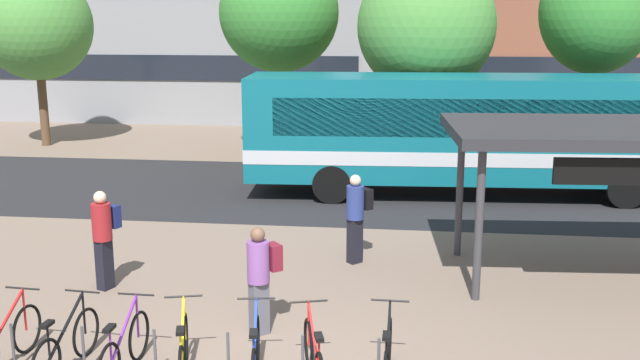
{
  "coord_description": "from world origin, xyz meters",
  "views": [
    {
      "loc": [
        1.64,
        -8.01,
        4.75
      ],
      "look_at": [
        0.03,
        5.36,
        1.68
      ],
      "focal_mm": 40.46,
      "sensor_mm": 36.0,
      "label": 1
    }
  ],
  "objects_px": {
    "parked_bicycle_red_1": "(6,342)",
    "street_tree_1": "(36,25)",
    "commuter_navy_pack_1": "(104,233)",
    "commuter_black_pack_2": "(356,212)",
    "street_tree_0": "(279,13)",
    "commuter_maroon_pack_0": "(261,273)",
    "parked_bicycle_red_6": "(314,359)",
    "parked_bicycle_black_7": "(387,358)",
    "parked_bicycle_purple_3": "(124,350)",
    "street_tree_2": "(597,11)",
    "city_bus": "(475,130)",
    "parked_bicycle_blue_5": "(256,355)",
    "parked_bicycle_black_2": "(67,346)",
    "parked_bicycle_yellow_4": "(183,352)",
    "street_tree_3": "(426,26)"
  },
  "relations": [
    {
      "from": "street_tree_3",
      "to": "city_bus",
      "type": "bearing_deg",
      "value": -67.35
    },
    {
      "from": "commuter_navy_pack_1",
      "to": "parked_bicycle_blue_5",
      "type": "bearing_deg",
      "value": 68.86
    },
    {
      "from": "parked_bicycle_purple_3",
      "to": "parked_bicycle_blue_5",
      "type": "bearing_deg",
      "value": -86.97
    },
    {
      "from": "parked_bicycle_red_6",
      "to": "parked_bicycle_black_7",
      "type": "relative_size",
      "value": 0.97
    },
    {
      "from": "street_tree_0",
      "to": "street_tree_3",
      "type": "relative_size",
      "value": 1.05
    },
    {
      "from": "parked_bicycle_red_6",
      "to": "street_tree_2",
      "type": "relative_size",
      "value": 0.24
    },
    {
      "from": "parked_bicycle_red_1",
      "to": "parked_bicycle_purple_3",
      "type": "bearing_deg",
      "value": -87.52
    },
    {
      "from": "city_bus",
      "to": "commuter_navy_pack_1",
      "type": "relative_size",
      "value": 6.78
    },
    {
      "from": "parked_bicycle_yellow_4",
      "to": "street_tree_1",
      "type": "height_order",
      "value": "street_tree_1"
    },
    {
      "from": "parked_bicycle_purple_3",
      "to": "street_tree_2",
      "type": "xyz_separation_m",
      "value": [
        9.33,
        14.73,
        4.5
      ]
    },
    {
      "from": "parked_bicycle_black_2",
      "to": "commuter_maroon_pack_0",
      "type": "bearing_deg",
      "value": -52.63
    },
    {
      "from": "parked_bicycle_red_1",
      "to": "parked_bicycle_purple_3",
      "type": "xyz_separation_m",
      "value": [
        1.71,
        -0.03,
        0.0
      ]
    },
    {
      "from": "commuter_navy_pack_1",
      "to": "street_tree_2",
      "type": "bearing_deg",
      "value": 157.87
    },
    {
      "from": "parked_bicycle_yellow_4",
      "to": "parked_bicycle_purple_3",
      "type": "bearing_deg",
      "value": 77.14
    },
    {
      "from": "parked_bicycle_black_2",
      "to": "parked_bicycle_purple_3",
      "type": "xyz_separation_m",
      "value": [
        0.82,
        -0.02,
        0.0
      ]
    },
    {
      "from": "city_bus",
      "to": "parked_bicycle_black_7",
      "type": "height_order",
      "value": "city_bus"
    },
    {
      "from": "parked_bicycle_blue_5",
      "to": "commuter_navy_pack_1",
      "type": "xyz_separation_m",
      "value": [
        -3.33,
        3.01,
        0.65
      ]
    },
    {
      "from": "parked_bicycle_red_1",
      "to": "commuter_navy_pack_1",
      "type": "relative_size",
      "value": 0.96
    },
    {
      "from": "city_bus",
      "to": "street_tree_3",
      "type": "distance_m",
      "value": 4.33
    },
    {
      "from": "parked_bicycle_black_2",
      "to": "street_tree_2",
      "type": "xyz_separation_m",
      "value": [
        10.15,
        14.71,
        4.5
      ]
    },
    {
      "from": "parked_bicycle_blue_5",
      "to": "street_tree_3",
      "type": "relative_size",
      "value": 0.26
    },
    {
      "from": "commuter_navy_pack_1",
      "to": "commuter_black_pack_2",
      "type": "bearing_deg",
      "value": 134.89
    },
    {
      "from": "parked_bicycle_red_6",
      "to": "commuter_navy_pack_1",
      "type": "xyz_separation_m",
      "value": [
        -4.11,
        3.02,
        0.65
      ]
    },
    {
      "from": "commuter_navy_pack_1",
      "to": "commuter_black_pack_2",
      "type": "relative_size",
      "value": 1.01
    },
    {
      "from": "commuter_navy_pack_1",
      "to": "commuter_black_pack_2",
      "type": "xyz_separation_m",
      "value": [
        4.31,
        1.92,
        -0.01
      ]
    },
    {
      "from": "parked_bicycle_yellow_4",
      "to": "street_tree_3",
      "type": "bearing_deg",
      "value": -28.1
    },
    {
      "from": "commuter_navy_pack_1",
      "to": "street_tree_3",
      "type": "relative_size",
      "value": 0.27
    },
    {
      "from": "parked_bicycle_black_2",
      "to": "parked_bicycle_purple_3",
      "type": "distance_m",
      "value": 0.82
    },
    {
      "from": "parked_bicycle_black_2",
      "to": "parked_bicycle_red_6",
      "type": "bearing_deg",
      "value": -84.91
    },
    {
      "from": "parked_bicycle_blue_5",
      "to": "parked_bicycle_yellow_4",
      "type": "bearing_deg",
      "value": 82.96
    },
    {
      "from": "commuter_navy_pack_1",
      "to": "street_tree_0",
      "type": "distance_m",
      "value": 13.72
    },
    {
      "from": "commuter_black_pack_2",
      "to": "street_tree_0",
      "type": "distance_m",
      "value": 12.36
    },
    {
      "from": "commuter_maroon_pack_0",
      "to": "street_tree_2",
      "type": "height_order",
      "value": "street_tree_2"
    },
    {
      "from": "street_tree_3",
      "to": "commuter_black_pack_2",
      "type": "bearing_deg",
      "value": -99.07
    },
    {
      "from": "street_tree_1",
      "to": "commuter_maroon_pack_0",
      "type": "bearing_deg",
      "value": -53.42
    },
    {
      "from": "street_tree_1",
      "to": "parked_bicycle_black_2",
      "type": "bearing_deg",
      "value": -61.96
    },
    {
      "from": "commuter_maroon_pack_0",
      "to": "commuter_black_pack_2",
      "type": "xyz_separation_m",
      "value": [
        1.2,
        3.44,
        0.05
      ]
    },
    {
      "from": "parked_bicycle_red_6",
      "to": "street_tree_1",
      "type": "xyz_separation_m",
      "value": [
        -12.29,
        16.71,
        4.03
      ]
    },
    {
      "from": "parked_bicycle_black_2",
      "to": "parked_bicycle_black_7",
      "type": "bearing_deg",
      "value": -83.12
    },
    {
      "from": "parked_bicycle_red_1",
      "to": "street_tree_1",
      "type": "relative_size",
      "value": 0.27
    },
    {
      "from": "street_tree_0",
      "to": "commuter_maroon_pack_0",
      "type": "bearing_deg",
      "value": -81.25
    },
    {
      "from": "parked_bicycle_black_7",
      "to": "commuter_navy_pack_1",
      "type": "bearing_deg",
      "value": 61.68
    },
    {
      "from": "commuter_maroon_pack_0",
      "to": "street_tree_1",
      "type": "height_order",
      "value": "street_tree_1"
    },
    {
      "from": "commuter_maroon_pack_0",
      "to": "parked_bicycle_black_2",
      "type": "bearing_deg",
      "value": -6.79
    },
    {
      "from": "parked_bicycle_purple_3",
      "to": "parked_bicycle_blue_5",
      "type": "height_order",
      "value": "same"
    },
    {
      "from": "city_bus",
      "to": "parked_bicycle_blue_5",
      "type": "bearing_deg",
      "value": -112.18
    },
    {
      "from": "commuter_black_pack_2",
      "to": "street_tree_2",
      "type": "height_order",
      "value": "street_tree_2"
    },
    {
      "from": "parked_bicycle_blue_5",
      "to": "parked_bicycle_black_7",
      "type": "xyz_separation_m",
      "value": [
        1.73,
        0.13,
        0.0
      ]
    },
    {
      "from": "parked_bicycle_yellow_4",
      "to": "parked_bicycle_blue_5",
      "type": "bearing_deg",
      "value": -102.17
    },
    {
      "from": "commuter_navy_pack_1",
      "to": "street_tree_2",
      "type": "xyz_separation_m",
      "value": [
        10.89,
        11.66,
        3.85
      ]
    }
  ]
}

